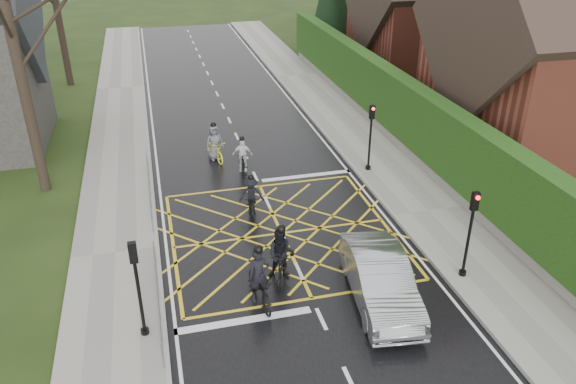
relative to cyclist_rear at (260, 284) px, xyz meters
name	(u,v)px	position (x,y,z in m)	size (l,w,h in m)	color
ground	(282,233)	(1.59, 3.71, -0.65)	(120.00, 120.00, 0.00)	black
road	(282,233)	(1.59, 3.71, -0.65)	(9.00, 80.00, 0.01)	black
sidewalk_right	(428,212)	(7.59, 3.71, -0.58)	(3.00, 80.00, 0.15)	gray
sidewalk_left	(116,254)	(-4.41, 3.71, -0.58)	(3.00, 80.00, 0.15)	gray
stone_wall	(405,145)	(9.34, 9.71, -0.30)	(0.50, 38.00, 0.70)	slate
hedge	(408,111)	(9.34, 9.71, 1.45)	(0.90, 38.00, 2.80)	#16330D
house_near	(575,57)	(16.34, 7.71, 4.07)	(11.80, 9.80, 11.30)	brown
house_far	(431,12)	(16.35, 21.71, 3.71)	(9.80, 8.80, 10.30)	brown
railing_south	(157,292)	(-3.06, 0.21, 0.13)	(0.05, 5.04, 1.03)	slate
railing_north	(149,182)	(-3.06, 7.71, 0.13)	(0.05, 6.04, 1.03)	slate
traffic_light_ne	(370,138)	(6.69, 7.90, 1.01)	(0.24, 0.31, 3.21)	black
traffic_light_se	(469,236)	(6.69, -0.50, 1.01)	(0.24, 0.31, 3.21)	black
traffic_light_sw	(139,290)	(-3.51, -0.79, 1.01)	(0.24, 0.31, 3.21)	black
cyclist_rear	(260,284)	(0.00, 0.00, 0.00)	(0.95, 2.14, 2.01)	black
cyclist_back	(282,259)	(0.93, 0.96, 0.11)	(1.26, 2.09, 2.02)	black
cyclist_mid	(252,199)	(0.83, 5.54, -0.05)	(1.05, 1.77, 1.65)	black
cyclist_front	(243,159)	(1.17, 9.43, -0.03)	(0.97, 1.75, 1.70)	black
cyclist_lead	(215,147)	(0.11, 11.03, 0.00)	(1.10, 2.03, 1.87)	yellow
car	(380,280)	(3.60, -0.86, 0.12)	(1.64, 4.70, 1.55)	#A6A8AD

